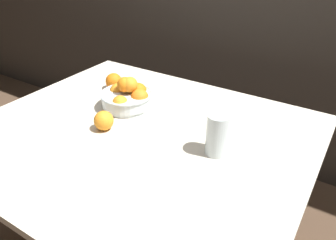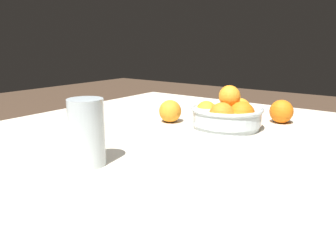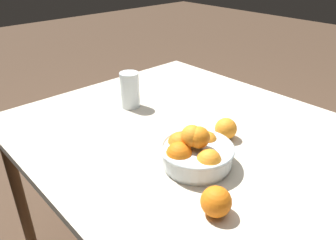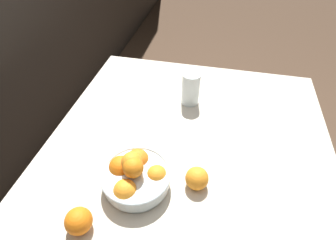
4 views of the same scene
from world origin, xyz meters
TOP-DOWN VIEW (x-y plane):
  - dining_table at (0.00, 0.00)m, footprint 1.32×1.13m
  - fruit_bowl at (-0.17, 0.15)m, footprint 0.24×0.24m
  - juice_glass at (0.32, 0.04)m, footprint 0.08×0.08m
  - orange_loose_near_bowl at (-0.13, -0.06)m, footprint 0.08×0.08m
  - orange_loose_front at (-0.35, 0.27)m, footprint 0.08×0.08m

SIDE VIEW (x-z plane):
  - dining_table at x=0.00m, z-range 0.30..1.02m
  - orange_loose_near_bowl at x=-0.13m, z-range 0.72..0.80m
  - orange_loose_front at x=-0.35m, z-range 0.72..0.81m
  - fruit_bowl at x=-0.17m, z-range 0.70..0.85m
  - juice_glass at x=0.32m, z-range 0.72..0.87m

